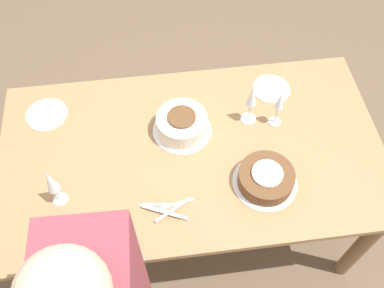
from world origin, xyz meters
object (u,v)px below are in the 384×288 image
object	(u,v)px
wine_glass_near	(280,103)
wine_glass_extra	(51,182)
cake_front_chocolate	(266,178)
cake_center_white	(182,124)
wine_glass_far	(252,99)

from	to	relation	value
wine_glass_near	wine_glass_extra	bearing A→B (deg)	-164.02
cake_front_chocolate	wine_glass_extra	bearing A→B (deg)	177.99
cake_center_white	wine_glass_near	xyz separation A→B (m)	(0.43, -0.01, 0.09)
cake_front_chocolate	wine_glass_far	xyz separation A→B (m)	(-0.00, 0.34, 0.11)
wine_glass_far	wine_glass_extra	distance (m)	0.90
cake_center_white	wine_glass_near	world-z (taller)	wine_glass_near
cake_center_white	wine_glass_near	distance (m)	0.44
wine_glass_near	wine_glass_far	world-z (taller)	wine_glass_far
cake_center_white	wine_glass_extra	distance (m)	0.61
cake_front_chocolate	wine_glass_near	distance (m)	0.34
cake_center_white	wine_glass_far	distance (m)	0.33
cake_front_chocolate	cake_center_white	bearing A→B (deg)	135.29
cake_center_white	wine_glass_extra	size ratio (longest dim) A/B	1.20
cake_front_chocolate	wine_glass_near	world-z (taller)	wine_glass_near
cake_center_white	cake_front_chocolate	distance (m)	0.44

